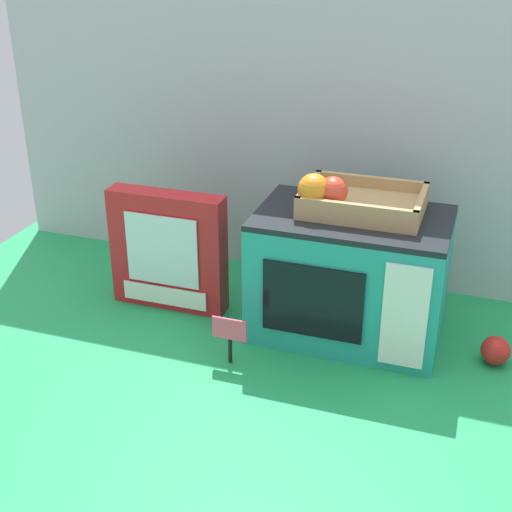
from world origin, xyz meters
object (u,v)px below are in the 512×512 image
food_groups_crate (352,200)px  price_sign (230,334)px  toy_microwave (350,275)px  cookie_set_box (168,251)px  loose_toy_apple (496,351)px

food_groups_crate → price_sign: food_groups_crate is taller
food_groups_crate → price_sign: bearing=-131.3°
food_groups_crate → price_sign: 0.36m
toy_microwave → price_sign: size_ratio=3.83×
price_sign → cookie_set_box: bearing=140.0°
cookie_set_box → price_sign: cookie_set_box is taller
loose_toy_apple → food_groups_crate: bearing=172.4°
food_groups_crate → loose_toy_apple: food_groups_crate is taller
cookie_set_box → price_sign: (0.21, -0.18, -0.07)m
toy_microwave → food_groups_crate: bearing=119.2°
price_sign → loose_toy_apple: size_ratio=1.72×
cookie_set_box → loose_toy_apple: (0.70, -0.01, -0.10)m
price_sign → loose_toy_apple: price_sign is taller
food_groups_crate → cookie_set_box: bearing=-175.3°
cookie_set_box → toy_microwave: bearing=2.6°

